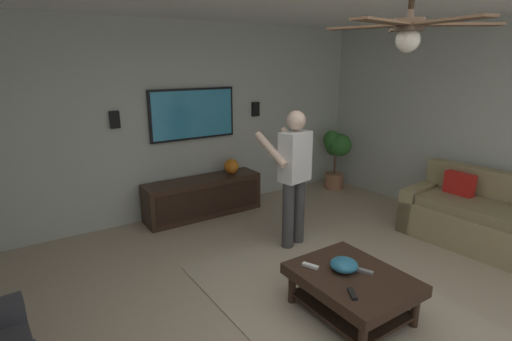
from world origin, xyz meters
name	(u,v)px	position (x,y,z in m)	size (l,w,h in m)	color
ground_plane	(330,322)	(0.00, 0.00, 0.00)	(7.43, 7.43, 0.00)	tan
wall_back_tv	(178,121)	(3.15, 0.00, 1.35)	(0.10, 6.40, 2.70)	#B2B7AD
area_rug	(333,302)	(0.19, -0.22, 0.01)	(2.77, 1.85, 0.01)	tan
couch	(490,222)	(0.00, -2.59, 0.32)	(1.96, 1.01, 0.87)	#93845B
coffee_table	(352,285)	(-0.01, -0.22, 0.30)	(1.00, 0.80, 0.40)	#332116
media_console	(204,197)	(2.81, -0.19, 0.28)	(0.45, 1.70, 0.55)	#332116
tv	(193,114)	(3.05, -0.19, 1.45)	(0.05, 1.28, 0.72)	black
person_standing	(294,171)	(1.35, -0.66, 0.93)	(0.61, 0.61, 1.64)	#3F3F3F
potted_plant_tall	(336,150)	(2.67, -2.67, 0.69)	(0.49, 0.42, 1.03)	#9E6B4C
bowl	(344,265)	(0.08, -0.20, 0.45)	(0.24, 0.24, 0.11)	teal
remote_white	(311,266)	(0.28, 0.00, 0.41)	(0.15, 0.04, 0.02)	white
remote_black	(352,294)	(-0.23, 0.02, 0.41)	(0.15, 0.04, 0.02)	black
remote_grey	(365,271)	(-0.05, -0.33, 0.41)	(0.15, 0.04, 0.02)	slate
vase_round	(231,166)	(2.82, -0.67, 0.66)	(0.22, 0.22, 0.22)	orange
wall_speaker_left	(255,109)	(3.07, -1.27, 1.45)	(0.06, 0.12, 0.22)	black
wall_speaker_right	(115,120)	(3.07, 0.89, 1.45)	(0.06, 0.12, 0.22)	black
ceiling_fan	(409,29)	(-0.30, -0.26, 2.38)	(1.19, 1.12, 0.46)	#4C3828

